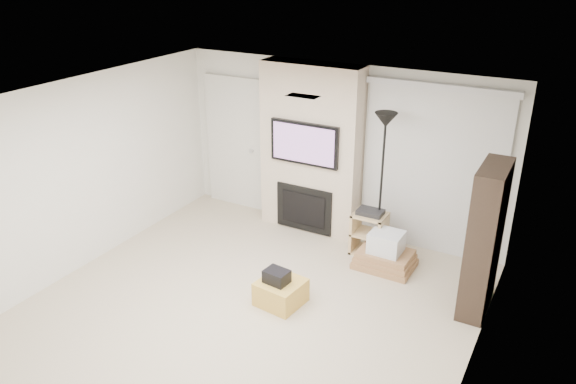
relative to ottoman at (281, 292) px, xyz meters
The scene contains 16 objects.
floor 0.61m from the ottoman, 117.01° to the right, with size 5.00×5.50×0.00m, color beige.
ceiling 2.42m from the ottoman, 117.01° to the right, with size 5.00×5.50×0.00m, color white.
wall_back 2.49m from the ottoman, 96.91° to the left, with size 5.00×2.50×0.00m, color white.
wall_front 3.47m from the ottoman, 94.69° to the right, with size 5.00×2.50×0.00m, color white.
wall_left 3.03m from the ottoman, 169.20° to the right, with size 5.50×2.50×0.00m, color white.
wall_right 2.54m from the ottoman, 13.32° to the right, with size 5.50×2.50×0.00m, color white.
hvac_vent 2.37m from the ottoman, 64.31° to the left, with size 0.35×0.18×0.01m, color silver.
ottoman is the anchor object (origin of this frame).
black_bag 0.24m from the ottoman, 133.95° to the right, with size 0.28×0.22×0.16m, color black.
fireplace_wall 2.37m from the ottoman, 107.11° to the left, with size 1.50×0.47×2.50m.
entry_door 3.14m from the ottoman, 133.43° to the left, with size 1.02×0.11×2.14m.
vertical_blinds 2.69m from the ottoman, 62.48° to the left, with size 1.98×0.10×2.37m.
floor_lamp 2.33m from the ottoman, 71.76° to the left, with size 0.30×0.30×2.02m.
av_stand 1.74m from the ottoman, 74.04° to the left, with size 0.45×0.38×0.66m.
box_stack 1.62m from the ottoman, 59.94° to the left, with size 0.78×0.59×0.51m.
bookshelf 2.44m from the ottoman, 26.77° to the left, with size 0.30×0.80×1.80m.
Camera 1 is at (3.08, -4.43, 3.93)m, focal length 35.00 mm.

